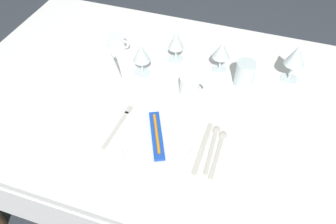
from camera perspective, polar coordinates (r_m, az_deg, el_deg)
name	(u,v)px	position (r m, az deg, el deg)	size (l,w,h in m)	color
ground_plane	(178,196)	(1.94, 1.58, -13.56)	(6.00, 6.00, 0.00)	#383D47
dining_table	(181,112)	(1.42, 2.10, -0.01)	(1.80, 1.11, 0.74)	white
dinner_plate	(157,138)	(1.21, -1.84, -4.26)	(0.26, 0.26, 0.02)	white
toothbrush_package	(157,135)	(1.19, -1.86, -3.75)	(0.12, 0.21, 0.02)	blue
fork_outer	(119,125)	(1.27, -7.99, -2.05)	(0.03, 0.22, 0.00)	beige
dinner_knife	(202,149)	(1.19, 5.61, -6.00)	(0.02, 0.23, 0.00)	beige
spoon_soup	(213,143)	(1.21, 7.39, -5.04)	(0.03, 0.22, 0.01)	beige
spoon_dessert	(219,148)	(1.20, 8.37, -5.81)	(0.03, 0.21, 0.01)	beige
saucer_left	(189,93)	(1.37, 3.44, 3.14)	(0.14, 0.14, 0.01)	white
coffee_cup_left	(190,85)	(1.34, 3.60, 4.41)	(0.10, 0.08, 0.07)	white
saucer_right	(117,50)	(1.60, -8.26, 10.02)	(0.13, 0.13, 0.01)	white
coffee_cup_right	(117,43)	(1.58, -8.34, 11.04)	(0.10, 0.08, 0.06)	white
wine_glass_centre	(221,52)	(1.44, 8.72, 9.72)	(0.07, 0.07, 0.13)	silver
wine_glass_left	(176,42)	(1.48, 1.32, 11.40)	(0.07, 0.07, 0.14)	silver
wine_glass_right	(141,55)	(1.41, -4.38, 9.33)	(0.07, 0.07, 0.14)	silver
wine_glass_far	(296,57)	(1.45, 20.12, 8.43)	(0.08, 0.08, 0.16)	silver
drink_tumbler	(245,74)	(1.41, 12.40, 6.10)	(0.08, 0.08, 0.11)	silver
napkin_folded	(111,63)	(1.41, -9.28, 7.89)	(0.07, 0.07, 0.15)	white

